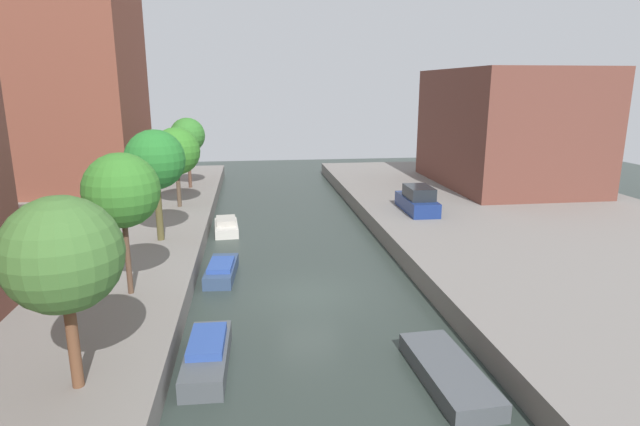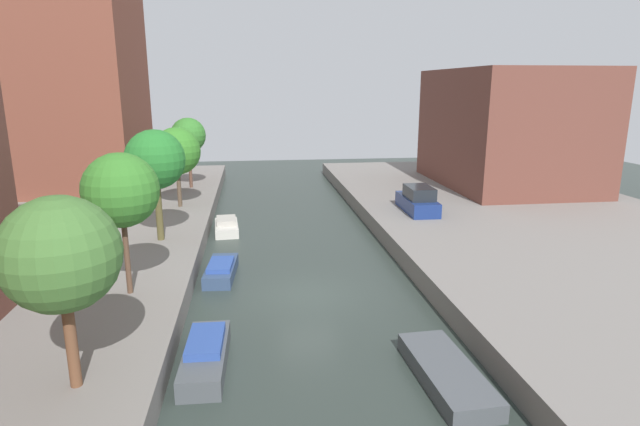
% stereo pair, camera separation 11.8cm
% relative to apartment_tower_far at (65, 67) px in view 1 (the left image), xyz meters
% --- Properties ---
extents(ground_plane, '(84.00, 84.00, 0.00)m').
position_rel_apartment_tower_far_xyz_m(ground_plane, '(16.00, -21.89, -10.23)').
color(ground_plane, '#2D3833').
extents(quay_right, '(20.00, 64.00, 1.00)m').
position_rel_apartment_tower_far_xyz_m(quay_right, '(31.00, -21.89, -9.73)').
color(quay_right, gray).
rests_on(quay_right, ground_plane).
extents(apartment_tower_far, '(10.00, 10.81, 18.46)m').
position_rel_apartment_tower_far_xyz_m(apartment_tower_far, '(0.00, 0.00, 0.00)').
color(apartment_tower_far, brown).
rests_on(apartment_tower_far, quay_left).
extents(low_block_right, '(10.00, 14.18, 9.12)m').
position_rel_apartment_tower_far_xyz_m(low_block_right, '(34.00, -3.52, -4.67)').
color(low_block_right, brown).
rests_on(low_block_right, quay_right).
extents(street_tree_1, '(3.02, 3.02, 5.23)m').
position_rel_apartment_tower_far_xyz_m(street_tree_1, '(8.88, -29.61, -5.54)').
color(street_tree_1, brown).
rests_on(street_tree_1, quay_left).
extents(street_tree_2, '(2.82, 2.82, 5.49)m').
position_rel_apartment_tower_far_xyz_m(street_tree_2, '(8.88, -23.14, -5.17)').
color(street_tree_2, brown).
rests_on(street_tree_2, quay_left).
extents(street_tree_3, '(3.03, 3.03, 5.74)m').
position_rel_apartment_tower_far_xyz_m(street_tree_3, '(8.88, -15.91, -5.04)').
color(street_tree_3, brown).
rests_on(street_tree_3, quay_left).
extents(street_tree_4, '(3.09, 3.09, 5.25)m').
position_rel_apartment_tower_far_xyz_m(street_tree_4, '(8.88, -8.17, -5.54)').
color(street_tree_4, brown).
rests_on(street_tree_4, quay_left).
extents(street_tree_5, '(2.69, 2.69, 5.46)m').
position_rel_apartment_tower_far_xyz_m(street_tree_5, '(8.88, -1.44, -5.14)').
color(street_tree_5, brown).
rests_on(street_tree_5, quay_left).
extents(parked_car, '(1.81, 4.53, 1.67)m').
position_rel_apartment_tower_far_xyz_m(parked_car, '(24.18, -11.60, -8.54)').
color(parked_car, navy).
rests_on(parked_car, quay_right).
extents(moored_boat_left_2, '(1.43, 4.03, 0.94)m').
position_rel_apartment_tower_far_xyz_m(moored_boat_left_2, '(12.08, -27.35, -9.82)').
color(moored_boat_left_2, '#4C5156').
rests_on(moored_boat_left_2, ground_plane).
extents(moored_boat_left_3, '(1.54, 3.69, 0.80)m').
position_rel_apartment_tower_far_xyz_m(moored_boat_left_3, '(12.13, -19.19, -9.88)').
color(moored_boat_left_3, '#33476B').
rests_on(moored_boat_left_3, ground_plane).
extents(moored_boat_left_4, '(1.58, 3.26, 0.92)m').
position_rel_apartment_tower_far_xyz_m(moored_boat_left_4, '(12.05, -11.44, -9.84)').
color(moored_boat_left_4, beige).
rests_on(moored_boat_left_4, ground_plane).
extents(moored_boat_right_2, '(1.83, 4.56, 0.57)m').
position_rel_apartment_tower_far_xyz_m(moored_boat_right_2, '(19.47, -29.21, -9.95)').
color(moored_boat_right_2, '#4C5156').
rests_on(moored_boat_right_2, ground_plane).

